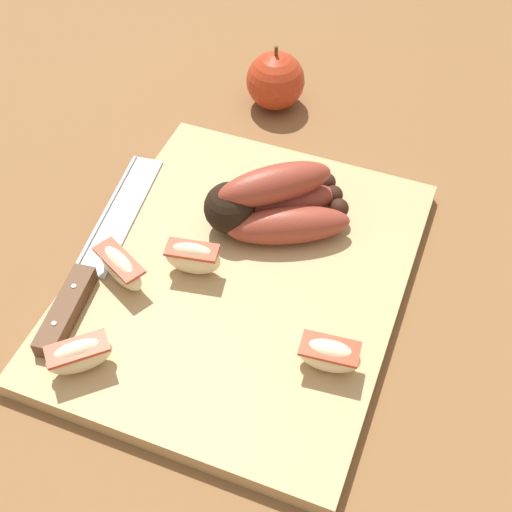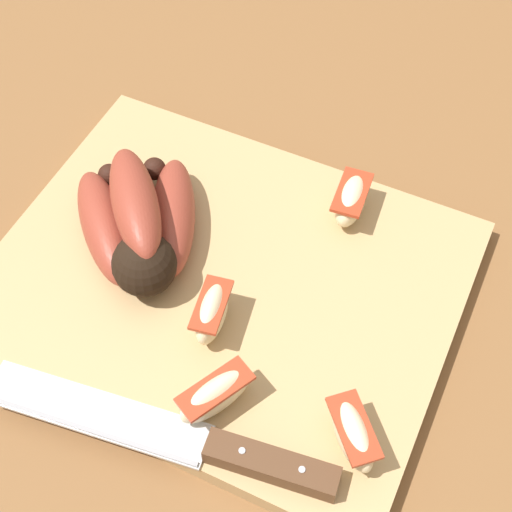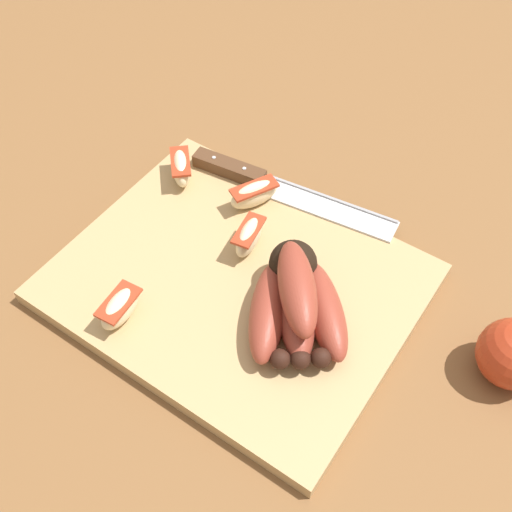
% 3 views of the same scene
% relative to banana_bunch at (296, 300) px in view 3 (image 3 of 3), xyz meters
% --- Properties ---
extents(ground_plane, '(6.00, 6.00, 0.00)m').
position_rel_banana_bunch_xyz_m(ground_plane, '(-0.10, 0.00, -0.05)').
color(ground_plane, brown).
extents(cutting_board, '(0.39, 0.32, 0.02)m').
position_rel_banana_bunch_xyz_m(cutting_board, '(-0.08, 0.00, -0.04)').
color(cutting_board, tan).
rests_on(cutting_board, ground_plane).
extents(banana_bunch, '(0.15, 0.16, 0.07)m').
position_rel_banana_bunch_xyz_m(banana_bunch, '(0.00, 0.00, 0.00)').
color(banana_bunch, black).
rests_on(banana_bunch, cutting_board).
extents(chefs_knife, '(0.28, 0.06, 0.02)m').
position_rel_banana_bunch_xyz_m(chefs_knife, '(-0.14, 0.15, -0.02)').
color(chefs_knife, silver).
rests_on(chefs_knife, cutting_board).
extents(apple_wedge_near, '(0.05, 0.07, 0.04)m').
position_rel_banana_bunch_xyz_m(apple_wedge_near, '(-0.13, 0.11, -0.01)').
color(apple_wedge_near, beige).
rests_on(apple_wedge_near, cutting_board).
extents(apple_wedge_middle, '(0.06, 0.06, 0.04)m').
position_rel_banana_bunch_xyz_m(apple_wedge_middle, '(-0.23, 0.10, -0.01)').
color(apple_wedge_middle, beige).
rests_on(apple_wedge_middle, cutting_board).
extents(apple_wedge_far, '(0.03, 0.06, 0.04)m').
position_rel_banana_bunch_xyz_m(apple_wedge_far, '(-0.15, -0.11, -0.01)').
color(apple_wedge_far, beige).
rests_on(apple_wedge_far, cutting_board).
extents(apple_wedge_extra, '(0.03, 0.06, 0.04)m').
position_rel_banana_bunch_xyz_m(apple_wedge_extra, '(-0.10, 0.05, -0.01)').
color(apple_wedge_extra, beige).
rests_on(apple_wedge_extra, cutting_board).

